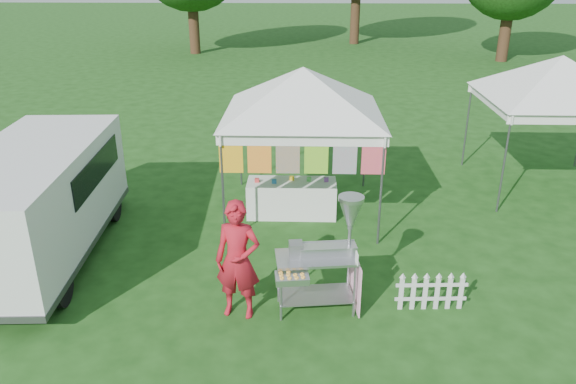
{
  "coord_description": "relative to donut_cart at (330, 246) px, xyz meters",
  "views": [
    {
      "loc": [
        0.04,
        -7.21,
        4.93
      ],
      "look_at": [
        -0.24,
        1.89,
        1.1
      ],
      "focal_mm": 35.0,
      "sensor_mm": 36.0,
      "label": 1
    }
  ],
  "objects": [
    {
      "name": "vendor",
      "position": [
        -1.32,
        -0.17,
        -0.16
      ],
      "size": [
        0.72,
        0.53,
        1.81
      ],
      "primitive_type": "imported",
      "rotation": [
        0.0,
        0.0,
        -0.15
      ],
      "color": "#B11524",
      "rests_on": "ground"
    },
    {
      "name": "canopy_right",
      "position": [
        5.08,
        5.03,
        1.93
      ],
      "size": [
        4.24,
        4.24,
        3.45
      ],
      "color": "#59595E",
      "rests_on": "ground"
    },
    {
      "name": "picket_fence",
      "position": [
        1.54,
        0.03,
        -0.78
      ],
      "size": [
        1.08,
        0.08,
        0.56
      ],
      "rotation": [
        0.0,
        0.0,
        0.05
      ],
      "color": "silver",
      "rests_on": "ground"
    },
    {
      "name": "canopy_main",
      "position": [
        -0.42,
        3.52,
        1.92
      ],
      "size": [
        4.24,
        4.24,
        3.45
      ],
      "color": "#59595E",
      "rests_on": "ground"
    },
    {
      "name": "cargo_van",
      "position": [
        -4.97,
        1.55,
        -0.01
      ],
      "size": [
        2.14,
        4.82,
        1.96
      ],
      "rotation": [
        0.0,
        0.0,
        0.05
      ],
      "color": "silver",
      "rests_on": "ground"
    },
    {
      "name": "ground",
      "position": [
        -0.42,
        0.03,
        -1.07
      ],
      "size": [
        120.0,
        120.0,
        0.0
      ],
      "primitive_type": "plane",
      "color": "#194012",
      "rests_on": "ground"
    },
    {
      "name": "display_table",
      "position": [
        -0.63,
        3.34,
        -0.7
      ],
      "size": [
        1.8,
        0.7,
        0.73
      ],
      "primitive_type": "cube",
      "color": "white",
      "rests_on": "ground"
    },
    {
      "name": "donut_cart",
      "position": [
        0.0,
        0.0,
        0.0
      ],
      "size": [
        1.31,
        1.03,
        1.81
      ],
      "rotation": [
        0.0,
        0.0,
        0.12
      ],
      "color": "gray",
      "rests_on": "ground"
    }
  ]
}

